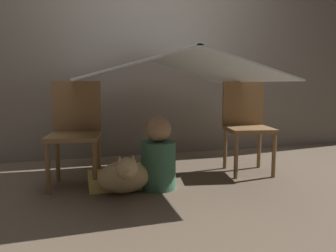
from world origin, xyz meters
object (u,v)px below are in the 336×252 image
at_px(person_front, 158,157).
at_px(chair_right, 246,122).
at_px(dog, 124,176).
at_px(chair_left, 75,128).

bearing_deg(person_front, chair_right, 17.49).
height_order(chair_right, person_front, chair_right).
bearing_deg(chair_right, dog, -153.74).
relative_size(chair_right, person_front, 1.47).
bearing_deg(chair_left, person_front, -16.38).
distance_m(chair_right, person_front, 0.99).
bearing_deg(chair_left, chair_right, 8.71).
relative_size(chair_right, dog, 2.12).
relative_size(chair_left, chair_right, 1.00).
distance_m(person_front, dog, 0.31).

